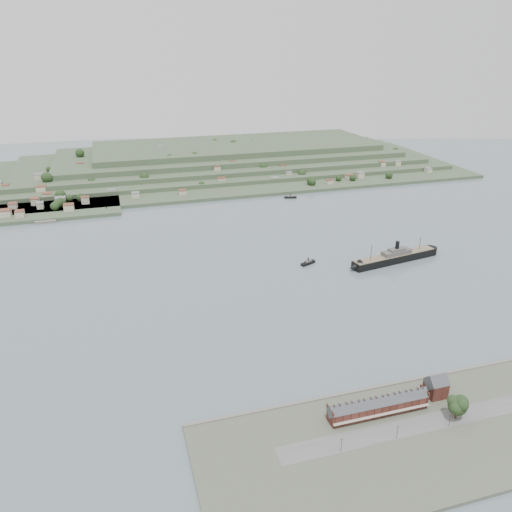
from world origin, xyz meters
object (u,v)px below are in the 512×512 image
object	(u,v)px
steamship	(392,258)
fig_tree	(459,405)
gabled_building	(436,386)
tugboat	(308,263)
terrace_row	(378,406)

from	to	relation	value
steamship	fig_tree	distance (m)	202.53
gabled_building	fig_tree	size ratio (longest dim) A/B	1.04
steamship	tugboat	distance (m)	75.31
fig_tree	steamship	bearing A→B (deg)	68.77
gabled_building	fig_tree	world-z (taller)	gabled_building
steamship	terrace_row	bearing A→B (deg)	-122.50
terrace_row	fig_tree	xyz separation A→B (m)	(37.32, -15.05, 3.45)
terrace_row	gabled_building	distance (m)	37.74
steamship	fig_tree	world-z (taller)	steamship
steamship	tugboat	size ratio (longest dim) A/B	6.38
gabled_building	tugboat	bearing A→B (deg)	90.05
terrace_row	gabled_building	size ratio (longest dim) A/B	3.95
terrace_row	steamship	distance (m)	205.91
terrace_row	steamship	world-z (taller)	steamship
steamship	tugboat	bearing A→B (deg)	166.84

